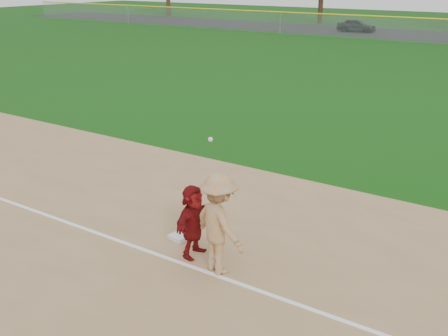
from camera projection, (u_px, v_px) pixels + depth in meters
The scene contains 6 objects.
ground at pixel (185, 243), 12.28m from camera, with size 160.00×160.00×0.00m, color #11460D.
foul_line at pixel (161, 256), 11.65m from camera, with size 60.00×0.10×0.01m, color white.
first_base at pixel (180, 237), 12.41m from camera, with size 0.41×0.41×0.09m, color silver.
base_runner at pixel (193, 221), 11.46m from camera, with size 1.43×0.46×1.54m, color #650B0C.
car_left at pixel (357, 25), 55.07m from camera, with size 1.51×3.74×1.28m, color black.
first_base_play at pixel (219, 224), 10.76m from camera, with size 1.48×1.14×2.58m.
Camera 1 is at (6.98, -8.61, 5.60)m, focal length 45.00 mm.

